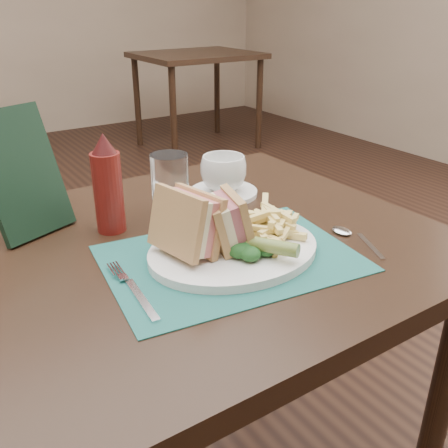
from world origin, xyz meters
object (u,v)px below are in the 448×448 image
drinking_glass (170,187)px  saucer (223,192)px  table_bg_right (198,101)px  coffee_cup (223,173)px  sandwich_half_a (176,226)px  ketchup_bottle (107,183)px  placemat (230,258)px  sandwich_half_b (214,222)px  check_presenter (22,173)px  plate (234,250)px  table_main (193,399)px

drinking_glass → saucer: bearing=17.4°
table_bg_right → coffee_cup: 3.10m
sandwich_half_a → saucer: 0.34m
table_bg_right → ketchup_bottle: ketchup_bottle is taller
table_bg_right → placemat: 3.39m
ketchup_bottle → table_bg_right: bearing=56.7°
sandwich_half_b → saucer: size_ratio=0.62×
table_bg_right → coffee_cup: (-1.50, -2.67, 0.42)m
sandwich_half_a → sandwich_half_b: bearing=-18.0°
check_presenter → ketchup_bottle: bearing=-54.2°
sandwich_half_b → drinking_glass: bearing=99.2°
sandwich_half_a → check_presenter: size_ratio=0.48×
coffee_cup → check_presenter: check_presenter is taller
drinking_glass → coffee_cup: bearing=17.4°
table_bg_right → plate: bearing=-119.4°
sandwich_half_a → coffee_cup: sandwich_half_a is taller
placemat → plate: 0.02m
saucer → ketchup_bottle: size_ratio=0.81×
table_main → sandwich_half_a: size_ratio=8.04×
table_main → plate: bearing=-67.5°
coffee_cup → ketchup_bottle: bearing=-172.1°
placemat → coffee_cup: bearing=58.8°
plate → sandwich_half_a: (-0.10, 0.02, 0.06)m
sandwich_half_b → check_presenter: size_ratio=0.40×
table_main → table_bg_right: (1.68, 2.83, 0.00)m
table_bg_right → sandwich_half_a: size_ratio=8.04×
ketchup_bottle → placemat: bearing=-60.6°
table_bg_right → table_main: bearing=-120.8°
plate → sandwich_half_a: size_ratio=2.68×
table_main → plate: size_ratio=3.00×
drinking_glass → table_bg_right: bearing=58.6°
drinking_glass → check_presenter: (-0.25, 0.09, 0.05)m
placemat → table_bg_right: bearing=60.5°
coffee_cup → drinking_glass: size_ratio=0.77×
plate → saucer: plate is taller
table_bg_right → sandwich_half_b: bearing=-120.0°
placemat → check_presenter: (-0.25, 0.30, 0.11)m
drinking_glass → check_presenter: bearing=159.8°
table_bg_right → coffee_cup: size_ratio=8.98×
drinking_glass → ketchup_bottle: 0.12m
plate → sandwich_half_a: sandwich_half_a is taller
check_presenter → coffee_cup: bearing=-27.9°
coffee_cup → drinking_glass: drinking_glass is taller
saucer → check_presenter: size_ratio=0.64×
placemat → sandwich_half_b: (-0.02, 0.02, 0.06)m
placemat → saucer: 0.30m
sandwich_half_a → drinking_glass: size_ratio=0.86×
coffee_cup → table_main: bearing=-139.0°
saucer → check_presenter: check_presenter is taller
plate → ketchup_bottle: size_ratio=1.61×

